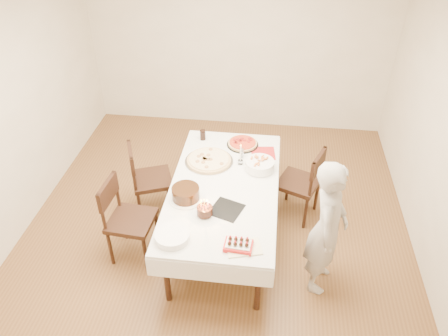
# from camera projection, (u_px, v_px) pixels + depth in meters

# --- Properties ---
(floor) EXTENTS (5.00, 5.00, 0.00)m
(floor) POSITION_uv_depth(u_px,v_px,m) (217.00, 228.00, 5.20)
(floor) COLOR brown
(floor) RESTS_ON ground
(wall_back) EXTENTS (4.50, 0.04, 2.70)m
(wall_back) POSITION_uv_depth(u_px,v_px,m) (239.00, 42.00, 6.39)
(wall_back) COLOR beige
(wall_back) RESTS_ON floor
(wall_left) EXTENTS (0.04, 5.00, 2.70)m
(wall_left) POSITION_uv_depth(u_px,v_px,m) (5.00, 118.00, 4.62)
(wall_left) COLOR beige
(wall_left) RESTS_ON floor
(wall_right) EXTENTS (0.04, 5.00, 2.70)m
(wall_right) POSITION_uv_depth(u_px,v_px,m) (448.00, 147.00, 4.17)
(wall_right) COLOR beige
(wall_right) RESTS_ON floor
(dining_table) EXTENTS (1.82, 2.40, 0.75)m
(dining_table) POSITION_uv_depth(u_px,v_px,m) (224.00, 212.00, 4.87)
(dining_table) COLOR silver
(dining_table) RESTS_ON floor
(chair_right_savory) EXTENTS (0.63, 0.63, 0.95)m
(chair_right_savory) POSITION_uv_depth(u_px,v_px,m) (298.00, 183.00, 5.14)
(chair_right_savory) COLOR black
(chair_right_savory) RESTS_ON floor
(chair_left_savory) EXTENTS (0.64, 0.64, 0.96)m
(chair_left_savory) POSITION_uv_depth(u_px,v_px,m) (152.00, 179.00, 5.18)
(chair_left_savory) COLOR black
(chair_left_savory) RESTS_ON floor
(chair_left_dessert) EXTENTS (0.54, 0.54, 0.98)m
(chair_left_dessert) POSITION_uv_depth(u_px,v_px,m) (131.00, 221.00, 4.60)
(chair_left_dessert) COLOR black
(chair_left_dessert) RESTS_ON floor
(person) EXTENTS (0.46, 0.61, 1.50)m
(person) POSITION_uv_depth(u_px,v_px,m) (327.00, 228.00, 4.14)
(person) COLOR #A8A49F
(person) RESTS_ON floor
(pizza_white) EXTENTS (0.59, 0.59, 0.04)m
(pizza_white) POSITION_uv_depth(u_px,v_px,m) (209.00, 160.00, 4.99)
(pizza_white) COLOR beige
(pizza_white) RESTS_ON dining_table
(pizza_pepperoni) EXTENTS (0.49, 0.49, 0.04)m
(pizza_pepperoni) POSITION_uv_depth(u_px,v_px,m) (243.00, 143.00, 5.27)
(pizza_pepperoni) COLOR red
(pizza_pepperoni) RESTS_ON dining_table
(red_placemat) EXTENTS (0.31, 0.31, 0.01)m
(red_placemat) POSITION_uv_depth(u_px,v_px,m) (263.00, 153.00, 5.14)
(red_placemat) COLOR #B21E1E
(red_placemat) RESTS_ON dining_table
(pasta_bowl) EXTENTS (0.43, 0.43, 0.10)m
(pasta_bowl) POSITION_uv_depth(u_px,v_px,m) (260.00, 165.00, 4.85)
(pasta_bowl) COLOR white
(pasta_bowl) RESTS_ON dining_table
(taper_candle) EXTENTS (0.08, 0.08, 0.27)m
(taper_candle) POSITION_uv_depth(u_px,v_px,m) (241.00, 154.00, 4.89)
(taper_candle) COLOR white
(taper_candle) RESTS_ON dining_table
(shaker_pair) EXTENTS (0.09, 0.09, 0.09)m
(shaker_pair) POSITION_uv_depth(u_px,v_px,m) (242.00, 154.00, 5.04)
(shaker_pair) COLOR white
(shaker_pair) RESTS_ON dining_table
(cola_glass) EXTENTS (0.09, 0.09, 0.13)m
(cola_glass) POSITION_uv_depth(u_px,v_px,m) (203.00, 135.00, 5.35)
(cola_glass) COLOR black
(cola_glass) RESTS_ON dining_table
(layer_cake) EXTENTS (0.44, 0.44, 0.14)m
(layer_cake) POSITION_uv_depth(u_px,v_px,m) (186.00, 193.00, 4.44)
(layer_cake) COLOR black
(layer_cake) RESTS_ON dining_table
(cake_board) EXTENTS (0.38, 0.38, 0.01)m
(cake_board) POSITION_uv_depth(u_px,v_px,m) (226.00, 210.00, 4.34)
(cake_board) COLOR black
(cake_board) RESTS_ON dining_table
(birthday_cake) EXTENTS (0.18, 0.18, 0.15)m
(birthday_cake) POSITION_uv_depth(u_px,v_px,m) (205.00, 208.00, 4.23)
(birthday_cake) COLOR #381A0F
(birthday_cake) RESTS_ON dining_table
(strawberry_box) EXTENTS (0.27, 0.19, 0.06)m
(strawberry_box) POSITION_uv_depth(u_px,v_px,m) (238.00, 245.00, 3.91)
(strawberry_box) COLOR red
(strawberry_box) RESTS_ON dining_table
(box_lid) EXTENTS (0.36, 0.28, 0.03)m
(box_lid) POSITION_uv_depth(u_px,v_px,m) (244.00, 248.00, 3.93)
(box_lid) COLOR beige
(box_lid) RESTS_ON dining_table
(plate_stack) EXTENTS (0.40, 0.40, 0.07)m
(plate_stack) POSITION_uv_depth(u_px,v_px,m) (172.00, 236.00, 4.01)
(plate_stack) COLOR white
(plate_stack) RESTS_ON dining_table
(china_plate) EXTENTS (0.30, 0.30, 0.01)m
(china_plate) POSITION_uv_depth(u_px,v_px,m) (175.00, 235.00, 4.06)
(china_plate) COLOR white
(china_plate) RESTS_ON dining_table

